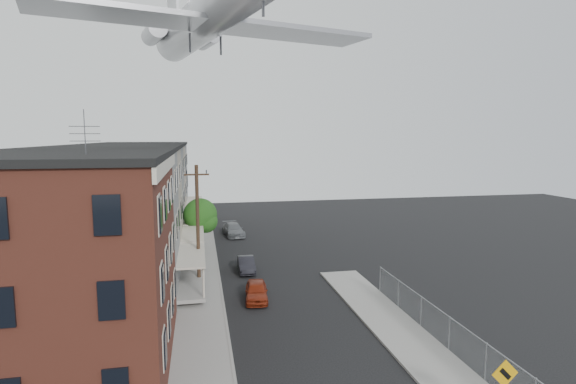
% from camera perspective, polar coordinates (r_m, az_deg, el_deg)
% --- Properties ---
extents(sidewalk_left, '(3.00, 62.00, 0.12)m').
position_cam_1_polar(sidewalk_left, '(40.43, -11.08, -8.81)').
color(sidewalk_left, gray).
rests_on(sidewalk_left, ground).
extents(sidewalk_right, '(3.00, 26.00, 0.12)m').
position_cam_1_polar(sidewalk_right, '(26.02, 15.54, -18.15)').
color(sidewalk_right, gray).
rests_on(sidewalk_right, ground).
extents(curb_left, '(0.15, 62.00, 0.14)m').
position_cam_1_polar(curb_left, '(40.45, -9.00, -8.74)').
color(curb_left, gray).
rests_on(curb_left, ground).
extents(curb_right, '(0.15, 26.00, 0.14)m').
position_cam_1_polar(curb_right, '(25.44, 12.46, -18.63)').
color(curb_right, gray).
rests_on(curb_right, ground).
extents(corner_building, '(10.31, 12.30, 12.15)m').
position_cam_1_polar(corner_building, '(23.62, -27.31, -8.13)').
color(corner_building, '#351811').
rests_on(corner_building, ground).
extents(row_house_a, '(11.98, 7.00, 10.30)m').
position_cam_1_polar(row_house_a, '(32.63, -22.68, -3.91)').
color(row_house_a, gray).
rests_on(row_house_a, ground).
extents(row_house_b, '(11.98, 7.00, 10.30)m').
position_cam_1_polar(row_house_b, '(39.41, -20.69, -2.00)').
color(row_house_b, gray).
rests_on(row_house_b, ground).
extents(row_house_c, '(11.98, 7.00, 10.30)m').
position_cam_1_polar(row_house_c, '(46.26, -19.29, -0.66)').
color(row_house_c, gray).
rests_on(row_house_c, ground).
extents(row_house_d, '(11.98, 7.00, 10.30)m').
position_cam_1_polar(row_house_d, '(53.15, -18.26, 0.34)').
color(row_house_d, gray).
rests_on(row_house_d, ground).
extents(row_house_e, '(11.98, 7.00, 10.30)m').
position_cam_1_polar(row_house_e, '(60.06, -17.46, 1.11)').
color(row_house_e, gray).
rests_on(row_house_e, ground).
extents(chainlink_fence, '(0.06, 18.06, 1.90)m').
position_cam_1_polar(chainlink_fence, '(25.53, 19.81, -16.53)').
color(chainlink_fence, gray).
rests_on(chainlink_fence, ground).
extents(warning_sign, '(1.10, 0.11, 2.80)m').
position_cam_1_polar(warning_sign, '(19.95, 25.76, -20.98)').
color(warning_sign, '#515156').
rests_on(warning_sign, ground).
extents(utility_pole, '(1.80, 0.26, 9.00)m').
position_cam_1_polar(utility_pole, '(33.52, -11.39, -4.01)').
color(utility_pole, black).
rests_on(utility_pole, ground).
extents(street_tree, '(3.22, 3.20, 5.20)m').
position_cam_1_polar(street_tree, '(43.50, -10.91, -3.09)').
color(street_tree, black).
rests_on(street_tree, ground).
extents(car_near, '(1.88, 3.85, 1.27)m').
position_cam_1_polar(car_near, '(31.18, -4.04, -12.43)').
color(car_near, maroon).
rests_on(car_near, ground).
extents(car_mid, '(1.31, 3.68, 1.21)m').
position_cam_1_polar(car_mid, '(37.42, -5.33, -9.14)').
color(car_mid, black).
rests_on(car_mid, ground).
extents(car_far, '(2.54, 4.95, 1.38)m').
position_cam_1_polar(car_far, '(50.62, -6.95, -4.77)').
color(car_far, slate).
rests_on(car_far, ground).
extents(airplane, '(25.07, 28.67, 8.27)m').
position_cam_1_polar(airplane, '(37.45, -10.33, 21.10)').
color(airplane, silver).
rests_on(airplane, ground).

